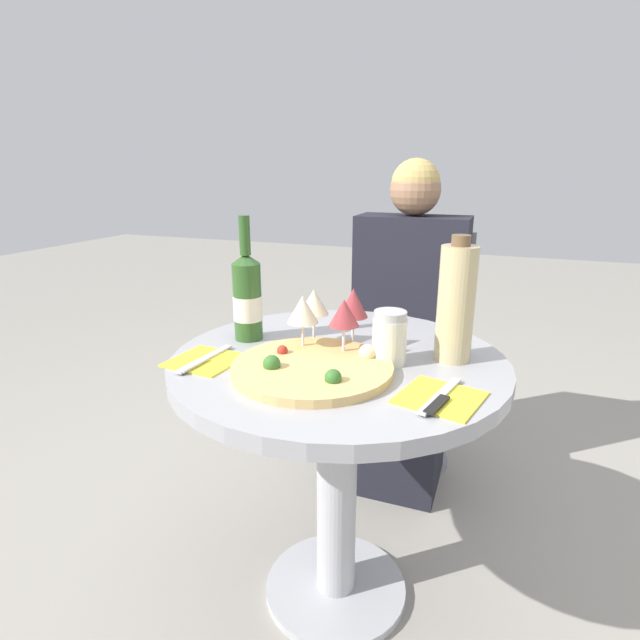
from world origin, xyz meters
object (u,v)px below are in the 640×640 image
at_px(seated_diner, 403,346).
at_px(tall_carafe, 456,303).
at_px(pizza_large, 313,368).
at_px(chair_behind_diner, 410,352).
at_px(dining_table, 338,417).
at_px(wine_bottle, 247,297).

bearing_deg(seated_diner, tall_carafe, 111.29).
distance_m(seated_diner, pizza_large, 0.79).
xyz_separation_m(chair_behind_diner, tall_carafe, (0.22, -0.72, 0.40)).
xyz_separation_m(chair_behind_diner, pizza_large, (-0.05, -0.91, 0.28)).
relative_size(dining_table, pizza_large, 2.24).
bearing_deg(pizza_large, seated_diner, 86.04).
xyz_separation_m(dining_table, wine_bottle, (-0.26, 0.04, 0.28)).
height_order(chair_behind_diner, seated_diner, seated_diner).
height_order(pizza_large, tall_carafe, tall_carafe).
xyz_separation_m(seated_diner, tall_carafe, (0.22, -0.58, 0.33)).
bearing_deg(chair_behind_diner, dining_table, 87.68).
bearing_deg(seated_diner, dining_table, 87.17).
bearing_deg(chair_behind_diner, wine_bottle, 68.73).
bearing_deg(pizza_large, chair_behind_diner, 86.65).
relative_size(chair_behind_diner, pizza_large, 2.53).
relative_size(dining_table, chair_behind_diner, 0.89).
height_order(chair_behind_diner, pizza_large, chair_behind_diner).
bearing_deg(seated_diner, wine_bottle, 64.39).
distance_m(wine_bottle, tall_carafe, 0.52).
height_order(pizza_large, wine_bottle, wine_bottle).
bearing_deg(tall_carafe, chair_behind_diner, 107.37).
relative_size(chair_behind_diner, wine_bottle, 2.82).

